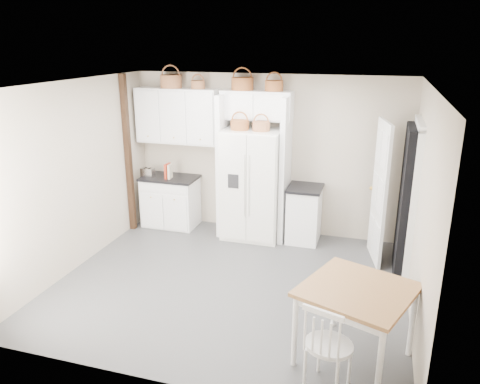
% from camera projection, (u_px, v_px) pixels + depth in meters
% --- Properties ---
extents(floor, '(4.50, 4.50, 0.00)m').
position_uv_depth(floor, '(231.00, 283.00, 6.24)').
color(floor, '#454545').
rests_on(floor, ground).
extents(ceiling, '(4.50, 4.50, 0.00)m').
position_uv_depth(ceiling, '(229.00, 84.00, 5.44)').
color(ceiling, white).
rests_on(ceiling, wall_back).
extents(wall_back, '(4.50, 0.00, 4.50)m').
position_uv_depth(wall_back, '(268.00, 155.00, 7.66)').
color(wall_back, tan).
rests_on(wall_back, floor).
extents(wall_left, '(0.00, 4.00, 4.00)m').
position_uv_depth(wall_left, '(75.00, 176.00, 6.46)').
color(wall_left, tan).
rests_on(wall_left, floor).
extents(wall_right, '(0.00, 4.00, 4.00)m').
position_uv_depth(wall_right, '(421.00, 208.00, 5.22)').
color(wall_right, tan).
rests_on(wall_right, floor).
extents(refrigerator, '(0.92, 0.74, 1.78)m').
position_uv_depth(refrigerator, '(253.00, 184.00, 7.52)').
color(refrigerator, white).
rests_on(refrigerator, floor).
extents(base_cab_left, '(0.90, 0.57, 0.84)m').
position_uv_depth(base_cab_left, '(171.00, 202.00, 8.11)').
color(base_cab_left, white).
rests_on(base_cab_left, floor).
extents(base_cab_right, '(0.49, 0.59, 0.86)m').
position_uv_depth(base_cab_right, '(304.00, 215.00, 7.47)').
color(base_cab_right, white).
rests_on(base_cab_right, floor).
extents(dining_table, '(1.26, 1.26, 0.81)m').
position_uv_depth(dining_table, '(355.00, 325.00, 4.63)').
color(dining_table, brown).
rests_on(dining_table, floor).
extents(windsor_chair, '(0.55, 0.52, 0.91)m').
position_uv_depth(windsor_chair, '(329.00, 345.00, 4.24)').
color(windsor_chair, white).
rests_on(windsor_chair, floor).
extents(counter_left, '(0.94, 0.61, 0.04)m').
position_uv_depth(counter_left, '(170.00, 178.00, 7.98)').
color(counter_left, black).
rests_on(counter_left, base_cab_left).
extents(counter_right, '(0.53, 0.63, 0.04)m').
position_uv_depth(counter_right, '(305.00, 188.00, 7.33)').
color(counter_right, black).
rests_on(counter_right, base_cab_right).
extents(toaster, '(0.23, 0.14, 0.15)m').
position_uv_depth(toaster, '(148.00, 173.00, 7.94)').
color(toaster, silver).
rests_on(toaster, counter_left).
extents(cookbook_red, '(0.05, 0.17, 0.25)m').
position_uv_depth(cookbook_red, '(168.00, 171.00, 7.86)').
color(cookbook_red, '#AE311A').
rests_on(cookbook_red, counter_left).
extents(cookbook_cream, '(0.05, 0.16, 0.24)m').
position_uv_depth(cookbook_cream, '(170.00, 171.00, 7.85)').
color(cookbook_cream, beige).
rests_on(cookbook_cream, counter_left).
extents(basket_upper_b, '(0.36, 0.36, 0.21)m').
position_uv_depth(basket_upper_b, '(171.00, 81.00, 7.59)').
color(basket_upper_b, brown).
rests_on(basket_upper_b, upper_cabinet).
extents(basket_upper_c, '(0.23, 0.23, 0.13)m').
position_uv_depth(basket_upper_c, '(198.00, 85.00, 7.47)').
color(basket_upper_c, brown).
rests_on(basket_upper_c, upper_cabinet).
extents(basket_bridge_a, '(0.35, 0.35, 0.19)m').
position_uv_depth(basket_bridge_a, '(242.00, 84.00, 7.26)').
color(basket_bridge_a, brown).
rests_on(basket_bridge_a, bridge_cabinet).
extents(basket_bridge_b, '(0.28, 0.28, 0.16)m').
position_uv_depth(basket_bridge_b, '(274.00, 86.00, 7.13)').
color(basket_bridge_b, brown).
rests_on(basket_bridge_b, bridge_cabinet).
extents(basket_fridge_a, '(0.29, 0.29, 0.15)m').
position_uv_depth(basket_fridge_a, '(240.00, 125.00, 7.18)').
color(basket_fridge_a, brown).
rests_on(basket_fridge_a, refrigerator).
extents(basket_fridge_b, '(0.26, 0.26, 0.14)m').
position_uv_depth(basket_fridge_b, '(261.00, 126.00, 7.09)').
color(basket_fridge_b, brown).
rests_on(basket_fridge_b, refrigerator).
extents(upper_cabinet, '(1.40, 0.34, 0.90)m').
position_uv_depth(upper_cabinet, '(178.00, 116.00, 7.74)').
color(upper_cabinet, white).
rests_on(upper_cabinet, wall_back).
extents(bridge_cabinet, '(1.12, 0.34, 0.45)m').
position_uv_depth(bridge_cabinet, '(257.00, 105.00, 7.30)').
color(bridge_cabinet, white).
rests_on(bridge_cabinet, wall_back).
extents(fridge_panel_left, '(0.08, 0.60, 2.30)m').
position_uv_depth(fridge_panel_left, '(224.00, 165.00, 7.62)').
color(fridge_panel_left, white).
rests_on(fridge_panel_left, floor).
extents(fridge_panel_right, '(0.08, 0.60, 2.30)m').
position_uv_depth(fridge_panel_right, '(285.00, 170.00, 7.34)').
color(fridge_panel_right, white).
rests_on(fridge_panel_right, floor).
extents(trim_post, '(0.09, 0.09, 2.60)m').
position_uv_depth(trim_post, '(128.00, 155.00, 7.68)').
color(trim_post, black).
rests_on(trim_post, floor).
extents(doorway_void, '(0.18, 0.85, 2.05)m').
position_uv_depth(doorway_void, '(407.00, 203.00, 6.24)').
color(doorway_void, black).
rests_on(doorway_void, floor).
extents(door_slab, '(0.21, 0.79, 2.05)m').
position_uv_depth(door_slab, '(379.00, 193.00, 6.65)').
color(door_slab, white).
rests_on(door_slab, floor).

